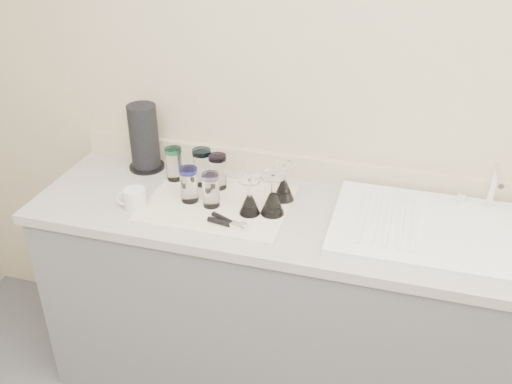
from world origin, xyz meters
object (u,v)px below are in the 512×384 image
(goblet_back_right, at_px, (284,187))
(white_mug, at_px, (134,199))
(tumbler_cyan, at_px, (202,167))
(goblet_front_right, at_px, (273,200))
(paper_towel_roll, at_px, (144,138))
(can_opener, at_px, (228,223))
(tumbler_teal, at_px, (174,164))
(tumbler_purple, at_px, (218,171))
(tumbler_blue, at_px, (189,184))
(tumbler_lavender, at_px, (211,190))
(goblet_front_left, at_px, (250,202))
(sink_unit, at_px, (449,232))

(goblet_back_right, bearing_deg, white_mug, -157.76)
(tumbler_cyan, distance_m, goblet_front_right, 0.36)
(paper_towel_roll, bearing_deg, can_opener, -35.48)
(tumbler_teal, bearing_deg, tumbler_purple, -5.32)
(tumbler_cyan, height_order, tumbler_blue, tumbler_cyan)
(tumbler_purple, xyz_separation_m, tumbler_blue, (-0.07, -0.13, -0.00))
(tumbler_lavender, height_order, goblet_front_left, goblet_front_left)
(tumbler_cyan, distance_m, tumbler_purple, 0.07)
(tumbler_cyan, relative_size, can_opener, 0.96)
(tumbler_cyan, height_order, goblet_front_left, tumbler_cyan)
(tumbler_purple, height_order, paper_towel_roll, paper_towel_roll)
(tumbler_lavender, height_order, goblet_back_right, goblet_back_right)
(tumbler_lavender, bearing_deg, tumbler_purple, 99.07)
(tumbler_blue, bearing_deg, tumbler_cyan, 90.01)
(tumbler_purple, height_order, tumbler_blue, tumbler_purple)
(sink_unit, height_order, tumbler_lavender, sink_unit)
(tumbler_blue, bearing_deg, can_opener, -32.29)
(sink_unit, xyz_separation_m, paper_towel_roll, (-1.26, 0.19, 0.12))
(tumbler_purple, relative_size, tumbler_lavender, 1.05)
(sink_unit, height_order, goblet_front_right, sink_unit)
(sink_unit, xyz_separation_m, goblet_back_right, (-0.62, 0.08, 0.04))
(tumbler_teal, distance_m, goblet_front_left, 0.42)
(goblet_front_right, distance_m, paper_towel_roll, 0.67)
(tumbler_teal, distance_m, paper_towel_roll, 0.19)
(goblet_front_left, height_order, white_mug, goblet_front_left)
(tumbler_cyan, distance_m, white_mug, 0.31)
(sink_unit, height_order, can_opener, sink_unit)
(tumbler_purple, relative_size, tumbler_blue, 1.02)
(tumbler_purple, distance_m, goblet_front_left, 0.24)
(tumbler_purple, bearing_deg, can_opener, -63.42)
(tumbler_blue, distance_m, can_opener, 0.24)
(sink_unit, distance_m, white_mug, 1.16)
(tumbler_purple, distance_m, tumbler_blue, 0.15)
(goblet_front_right, bearing_deg, tumbler_teal, 161.86)
(goblet_front_left, height_order, can_opener, goblet_front_left)
(tumbler_cyan, height_order, tumbler_purple, tumbler_cyan)
(tumbler_cyan, bearing_deg, tumbler_lavender, -58.75)
(goblet_back_right, height_order, paper_towel_roll, paper_towel_roll)
(tumbler_teal, xyz_separation_m, goblet_back_right, (0.48, -0.04, -0.02))
(tumbler_teal, height_order, tumbler_lavender, tumbler_teal)
(tumbler_cyan, xyz_separation_m, tumbler_purple, (0.07, -0.01, -0.00))
(sink_unit, distance_m, tumbler_blue, 0.97)
(sink_unit, bearing_deg, tumbler_purple, 173.77)
(tumbler_teal, xyz_separation_m, tumbler_blue, (0.13, -0.15, 0.00))
(goblet_back_right, relative_size, paper_towel_roll, 0.52)
(sink_unit, xyz_separation_m, tumbler_purple, (-0.90, 0.10, 0.06))
(goblet_back_right, height_order, can_opener, goblet_back_right)
(tumbler_teal, relative_size, tumbler_purple, 0.97)
(tumbler_teal, xyz_separation_m, tumbler_purple, (0.20, -0.02, 0.00))
(goblet_back_right, height_order, white_mug, goblet_back_right)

